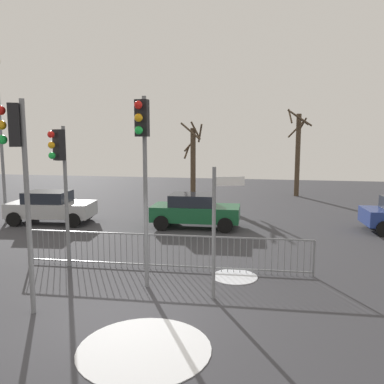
{
  "coord_description": "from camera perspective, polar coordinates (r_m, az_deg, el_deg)",
  "views": [
    {
      "loc": [
        2.96,
        -7.85,
        3.91
      ],
      "look_at": [
        0.79,
        3.43,
        2.33
      ],
      "focal_mm": 37.07,
      "sensor_mm": 36.0,
      "label": 1
    }
  ],
  "objects": [
    {
      "name": "ground_plane",
      "position": [
        9.26,
        -9.29,
        -17.24
      ],
      "size": [
        60.0,
        60.0,
        0.0
      ],
      "primitive_type": "plane",
      "color": "#38383D"
    },
    {
      "name": "traffic_light_rear_left",
      "position": [
        10.0,
        -7.08,
        6.04
      ],
      "size": [
        0.33,
        0.57,
        4.93
      ],
      "rotation": [
        0.0,
        0.0,
        3.11
      ],
      "color": "slate",
      "rests_on": "ground"
    },
    {
      "name": "traffic_light_mid_right",
      "position": [
        12.3,
        -18.4,
        3.73
      ],
      "size": [
        0.4,
        0.53,
        4.24
      ],
      "rotation": [
        0.0,
        0.0,
        2.68
      ],
      "color": "slate",
      "rests_on": "ground"
    },
    {
      "name": "traffic_light_mid_left",
      "position": [
        9.19,
        -23.78,
        4.33
      ],
      "size": [
        0.52,
        0.41,
        4.72
      ],
      "rotation": [
        0.0,
        0.0,
        2.08
      ],
      "color": "slate",
      "rests_on": "ground"
    },
    {
      "name": "direction_sign_post",
      "position": [
        9.53,
        3.51,
        -4.93
      ],
      "size": [
        0.74,
        0.33,
        3.23
      ],
      "rotation": [
        0.0,
        0.0,
        0.38
      ],
      "color": "slate",
      "rests_on": "ground"
    },
    {
      "name": "pedestrian_guard_railing",
      "position": [
        11.93,
        -4.01,
        -8.51
      ],
      "size": [
        8.67,
        0.41,
        1.07
      ],
      "rotation": [
        0.0,
        0.0,
        0.04
      ],
      "color": "slate",
      "rests_on": "ground"
    },
    {
      "name": "car_silver_mid",
      "position": [
        19.34,
        -19.68,
        -1.98
      ],
      "size": [
        3.95,
        2.25,
        1.47
      ],
      "rotation": [
        0.0,
        0.0,
        0.1
      ],
      "color": "#B2B5BA",
      "rests_on": "ground"
    },
    {
      "name": "car_green_far",
      "position": [
        17.33,
        0.43,
        -2.61
      ],
      "size": [
        3.85,
        2.03,
        1.47
      ],
      "rotation": [
        0.0,
        0.0,
        0.03
      ],
      "color": "#195933",
      "rests_on": "ground"
    },
    {
      "name": "street_lamp",
      "position": [
        19.94,
        -25.89,
        8.7
      ],
      "size": [
        0.36,
        0.36,
        7.41
      ],
      "color": "slate",
      "rests_on": "ground"
    },
    {
      "name": "bare_tree_left",
      "position": [
        27.43,
        14.96,
        5.79
      ],
      "size": [
        1.6,
        1.52,
        5.83
      ],
      "color": "#473828",
      "rests_on": "ground"
    },
    {
      "name": "bare_tree_centre",
      "position": [
        26.54,
        0.15,
        4.83
      ],
      "size": [
        1.43,
        1.44,
        4.96
      ],
      "color": "#473828",
      "rests_on": "ground"
    },
    {
      "name": "snow_patch_kerb",
      "position": [
        7.98,
        -6.87,
        -21.47
      ],
      "size": [
        2.51,
        2.51,
        0.01
      ],
      "primitive_type": "cylinder",
      "color": "white",
      "rests_on": "ground"
    },
    {
      "name": "snow_patch_island",
      "position": [
        11.52,
        6.15,
        -12.0
      ],
      "size": [
        1.29,
        1.29,
        0.01
      ],
      "primitive_type": "cylinder",
      "color": "white",
      "rests_on": "ground"
    }
  ]
}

